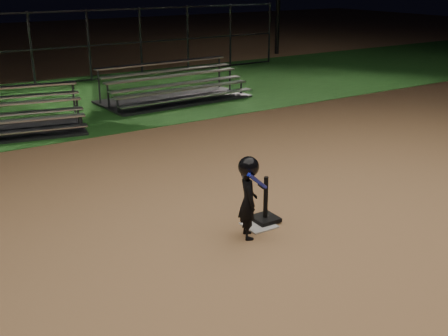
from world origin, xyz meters
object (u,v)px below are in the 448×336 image
home_plate (259,225)px  bleacher_right (174,93)px  batting_tee (265,213)px  child_batter (248,195)px

home_plate → bleacher_right: (3.02, 8.53, 0.21)m
home_plate → batting_tee: batting_tee is taller
child_batter → bleacher_right: child_batter is taller
batting_tee → bleacher_right: bearing=71.4°
bleacher_right → batting_tee: bearing=-111.1°
child_batter → home_plate: bearing=-39.6°
child_batter → bleacher_right: 9.37m
home_plate → bleacher_right: bearing=70.5°
home_plate → batting_tee: 0.23m
home_plate → child_batter: child_batter is taller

